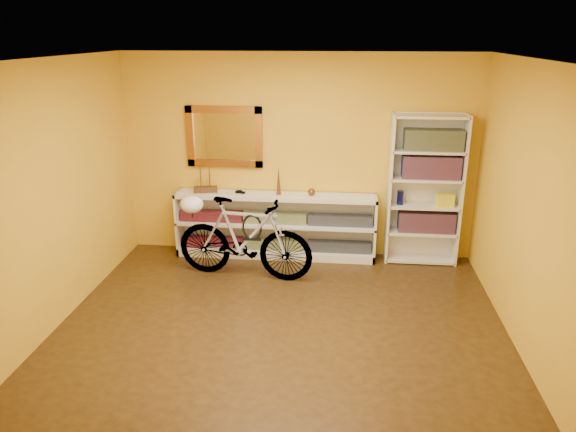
# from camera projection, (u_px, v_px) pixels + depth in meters

# --- Properties ---
(floor) EXTENTS (4.50, 4.00, 0.01)m
(floor) POSITION_uv_depth(u_px,v_px,m) (281.00, 328.00, 5.40)
(floor) COLOR black
(floor) RESTS_ON ground
(ceiling) EXTENTS (4.50, 4.00, 0.01)m
(ceiling) POSITION_uv_depth(u_px,v_px,m) (280.00, 59.00, 4.54)
(ceiling) COLOR silver
(ceiling) RESTS_ON ground
(back_wall) EXTENTS (4.50, 0.01, 2.60)m
(back_wall) POSITION_uv_depth(u_px,v_px,m) (298.00, 157.00, 6.86)
(back_wall) COLOR gold
(back_wall) RESTS_ON ground
(left_wall) EXTENTS (0.01, 4.00, 2.60)m
(left_wall) POSITION_uv_depth(u_px,v_px,m) (50.00, 198.00, 5.19)
(left_wall) COLOR gold
(left_wall) RESTS_ON ground
(right_wall) EXTENTS (0.01, 4.00, 2.60)m
(right_wall) POSITION_uv_depth(u_px,v_px,m) (532.00, 213.00, 4.75)
(right_wall) COLOR gold
(right_wall) RESTS_ON ground
(gilt_mirror) EXTENTS (0.98, 0.06, 0.78)m
(gilt_mirror) POSITION_uv_depth(u_px,v_px,m) (224.00, 137.00, 6.83)
(gilt_mirror) COLOR brown
(gilt_mirror) RESTS_ON back_wall
(wall_socket) EXTENTS (0.09, 0.02, 0.09)m
(wall_socket) POSITION_uv_depth(u_px,v_px,m) (365.00, 237.00, 7.09)
(wall_socket) COLOR silver
(wall_socket) RESTS_ON back_wall
(console_unit) EXTENTS (2.60, 0.35, 0.85)m
(console_unit) POSITION_uv_depth(u_px,v_px,m) (275.00, 225.00, 6.99)
(console_unit) COLOR silver
(console_unit) RESTS_ON floor
(cd_row_lower) EXTENTS (2.50, 0.13, 0.14)m
(cd_row_lower) POSITION_uv_depth(u_px,v_px,m) (275.00, 244.00, 7.06)
(cd_row_lower) COLOR black
(cd_row_lower) RESTS_ON console_unit
(cd_row_upper) EXTENTS (2.50, 0.13, 0.14)m
(cd_row_upper) POSITION_uv_depth(u_px,v_px,m) (275.00, 218.00, 6.94)
(cd_row_upper) COLOR navy
(cd_row_upper) RESTS_ON console_unit
(model_ship) EXTENTS (0.32, 0.18, 0.36)m
(model_ship) POSITION_uv_depth(u_px,v_px,m) (205.00, 179.00, 6.88)
(model_ship) COLOR #3F2611
(model_ship) RESTS_ON console_unit
(toy_car) EXTENTS (0.00, 0.00, 0.00)m
(toy_car) POSITION_uv_depth(u_px,v_px,m) (240.00, 193.00, 6.90)
(toy_car) COLOR black
(toy_car) RESTS_ON console_unit
(bronze_ornament) EXTENTS (0.06, 0.06, 0.36)m
(bronze_ornament) POSITION_uv_depth(u_px,v_px,m) (279.00, 181.00, 6.79)
(bronze_ornament) COLOR brown
(bronze_ornament) RESTS_ON console_unit
(decorative_orb) EXTENTS (0.09, 0.09, 0.09)m
(decorative_orb) POSITION_uv_depth(u_px,v_px,m) (312.00, 192.00, 6.79)
(decorative_orb) COLOR brown
(decorative_orb) RESTS_ON console_unit
(bookcase) EXTENTS (0.90, 0.30, 1.90)m
(bookcase) POSITION_uv_depth(u_px,v_px,m) (425.00, 191.00, 6.66)
(bookcase) COLOR silver
(bookcase) RESTS_ON floor
(book_row_a) EXTENTS (0.70, 0.22, 0.26)m
(book_row_a) POSITION_uv_depth(u_px,v_px,m) (426.00, 221.00, 6.79)
(book_row_a) COLOR maroon
(book_row_a) RESTS_ON bookcase
(book_row_b) EXTENTS (0.70, 0.22, 0.28)m
(book_row_b) POSITION_uv_depth(u_px,v_px,m) (431.00, 167.00, 6.56)
(book_row_b) COLOR maroon
(book_row_b) RESTS_ON bookcase
(book_row_c) EXTENTS (0.70, 0.22, 0.25)m
(book_row_c) POSITION_uv_depth(u_px,v_px,m) (433.00, 140.00, 6.45)
(book_row_c) COLOR #174A51
(book_row_c) RESTS_ON bookcase
(travel_mug) EXTENTS (0.08, 0.08, 0.18)m
(travel_mug) POSITION_uv_depth(u_px,v_px,m) (400.00, 198.00, 6.70)
(travel_mug) COLOR navy
(travel_mug) RESTS_ON bookcase
(red_tin) EXTENTS (0.18, 0.18, 0.19)m
(red_tin) POSITION_uv_depth(u_px,v_px,m) (412.00, 141.00, 6.51)
(red_tin) COLOR maroon
(red_tin) RESTS_ON bookcase
(yellow_bag) EXTENTS (0.22, 0.17, 0.16)m
(yellow_bag) POSITION_uv_depth(u_px,v_px,m) (445.00, 200.00, 6.63)
(yellow_bag) COLOR yellow
(yellow_bag) RESTS_ON bookcase
(bicycle) EXTENTS (0.65, 1.73, 0.99)m
(bicycle) POSITION_uv_depth(u_px,v_px,m) (244.00, 238.00, 6.36)
(bicycle) COLOR silver
(bicycle) RESTS_ON floor
(helmet) EXTENTS (0.28, 0.27, 0.21)m
(helmet) POSITION_uv_depth(u_px,v_px,m) (192.00, 204.00, 6.37)
(helmet) COLOR white
(helmet) RESTS_ON bicycle
(u_lock) EXTENTS (0.24, 0.03, 0.24)m
(u_lock) POSITION_uv_depth(u_px,v_px,m) (252.00, 227.00, 6.29)
(u_lock) COLOR black
(u_lock) RESTS_ON bicycle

